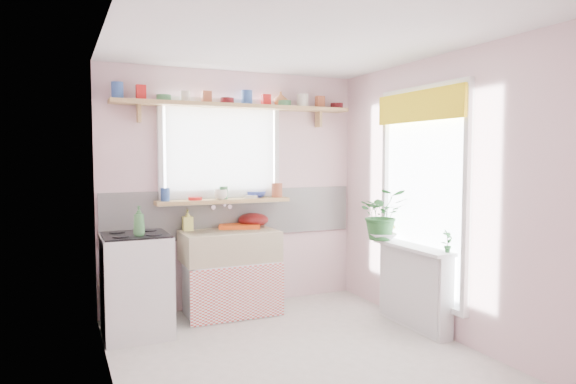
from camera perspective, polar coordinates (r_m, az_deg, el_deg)
name	(u,v)px	position (r m, az deg, el deg)	size (l,w,h in m)	color
room	(321,180)	(5.08, 3.70, 1.36)	(3.20, 3.20, 3.20)	silver
sink_unit	(230,272)	(5.29, -6.48, -8.83)	(0.95, 0.65, 1.11)	white
cooker	(136,284)	(4.85, -16.49, -9.82)	(0.58, 0.58, 0.93)	white
radiator_ledge	(414,285)	(5.01, 13.83, -10.04)	(0.22, 0.95, 0.78)	white
windowsill	(224,201)	(5.35, -7.15, -1.00)	(1.40, 0.22, 0.04)	tan
pine_shelf	(237,106)	(5.40, -5.67, 9.47)	(2.52, 0.24, 0.04)	tan
shelf_crockery	(233,99)	(5.39, -6.11, 10.27)	(2.47, 0.11, 0.12)	#3359A5
sill_crockery	(224,194)	(5.35, -7.16, -0.18)	(1.35, 0.11, 0.12)	#3359A5
dish_tray	(240,226)	(5.45, -5.38, -3.75)	(0.42, 0.32, 0.04)	#F45515
colander	(253,220)	(5.50, -3.88, -3.10)	(0.33, 0.33, 0.15)	#5D1010
jade_plant	(382,214)	(5.17, 10.44, -2.43)	(0.46, 0.40, 0.51)	#27612B
fruit_bowl	(382,236)	(5.20, 10.41, -4.86)	(0.28, 0.28, 0.07)	white
herb_pot	(447,241)	(4.64, 17.30, -5.24)	(0.10, 0.07, 0.20)	#26602B
soap_bottle_sink	(188,220)	(5.29, -11.08, -3.09)	(0.10, 0.10, 0.21)	#F6F56D
sill_cup	(221,195)	(5.28, -7.49, -0.28)	(0.13, 0.13, 0.11)	white
sill_bowl	(256,194)	(5.53, -3.59, -0.26)	(0.21, 0.21, 0.07)	#3345A7
shelf_vase	(281,99)	(5.65, -0.82, 10.27)	(0.15, 0.15, 0.16)	#B76D38
cooker_bottle	(139,221)	(4.62, -16.23, -3.09)	(0.10, 0.10, 0.26)	#418247
fruit	(382,230)	(5.20, 10.43, -4.21)	(0.20, 0.14, 0.10)	orange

